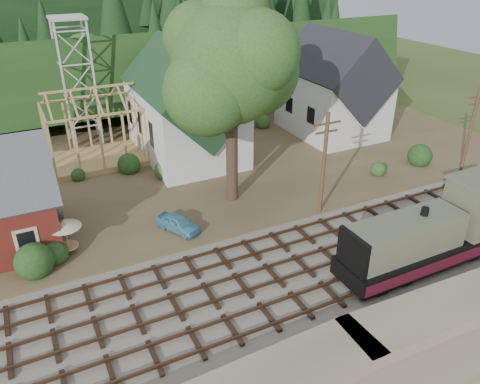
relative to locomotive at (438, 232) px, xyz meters
name	(u,v)px	position (x,y,z in m)	size (l,w,h in m)	color
ground	(274,279)	(-9.91, 3.00, -2.21)	(140.00, 140.00, 0.00)	#384C1E
embankment	(366,381)	(-9.91, -5.50, -2.21)	(64.00, 5.00, 1.60)	#7F7259
railroad_bed	(274,277)	(-9.91, 3.00, -2.13)	(64.00, 11.00, 0.16)	#726B5B
village_flat	(175,167)	(-9.91, 21.00, -2.06)	(64.00, 26.00, 0.30)	brown
hillside	(114,101)	(-9.91, 45.00, -2.21)	(70.00, 28.00, 8.00)	#1E3F19
ridge	(90,75)	(-9.91, 61.00, -2.21)	(80.00, 20.00, 12.00)	black
church	(186,106)	(-7.91, 22.68, 2.97)	(8.40, 15.17, 13.00)	silver
farmhouse	(333,90)	(8.09, 22.00, 2.66)	(8.40, 10.80, 10.60)	silver
timber_frame	(94,131)	(-15.91, 25.00, 1.06)	(8.20, 6.20, 6.99)	tan
lattice_tower	(71,43)	(-15.91, 31.00, 7.83)	(3.20, 3.20, 12.12)	silver
big_tree	(233,72)	(-7.74, 13.08, 8.01)	(10.90, 8.40, 14.70)	#38281E
telegraph_pole_near	(324,163)	(-2.91, 8.20, 2.04)	(2.20, 0.28, 8.00)	#4C331E
telegraph_pole_far	(470,131)	(12.09, 8.20, 2.04)	(2.20, 0.28, 8.00)	#4C331E
locomotive	(438,232)	(0.00, 0.00, 0.00)	(12.59, 3.15, 5.02)	black
car_blue	(178,223)	(-13.36, 10.37, -1.33)	(1.36, 3.37, 1.15)	#5CA6C5
car_red	(326,124)	(8.22, 22.81, -1.36)	(1.81, 3.92, 1.09)	#B2170E
patio_set	(64,225)	(-20.63, 11.12, 0.08)	(2.09, 2.09, 2.33)	silver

